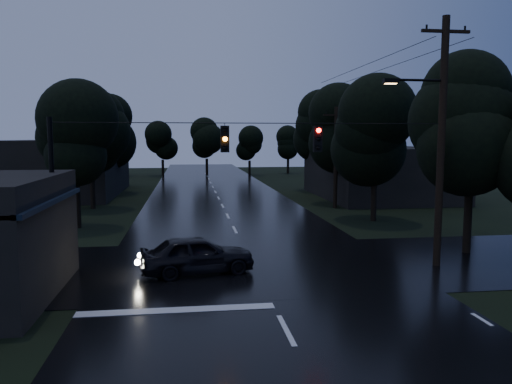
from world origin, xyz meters
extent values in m
cube|color=black|center=(0.00, 30.00, 0.00)|extent=(12.00, 120.00, 0.02)
cube|color=black|center=(0.00, 12.00, 0.00)|extent=(60.00, 9.00, 0.02)
cube|color=black|center=(-7.00, 9.00, 3.20)|extent=(0.30, 7.00, 0.15)
cylinder|color=black|center=(-7.20, 6.00, 1.50)|extent=(0.10, 0.10, 3.00)
cylinder|color=black|center=(-7.20, 12.00, 1.50)|extent=(0.10, 0.10, 3.00)
cube|color=#FFD666|center=(-7.05, 7.50, 2.50)|extent=(0.06, 1.60, 0.50)
cube|color=#FFD666|center=(-7.05, 10.20, 2.50)|extent=(0.06, 1.20, 0.50)
cube|color=black|center=(14.00, 34.00, 2.20)|extent=(10.00, 14.00, 4.40)
cube|color=black|center=(-14.00, 40.00, 2.50)|extent=(10.00, 16.00, 5.00)
cylinder|color=black|center=(7.50, 11.00, 5.00)|extent=(0.30, 0.30, 10.00)
cube|color=black|center=(7.50, 11.00, 9.40)|extent=(2.00, 0.12, 0.12)
cylinder|color=black|center=(6.40, 11.00, 7.50)|extent=(2.20, 0.10, 0.10)
cube|color=black|center=(5.30, 11.00, 7.45)|extent=(0.60, 0.25, 0.18)
cube|color=#FFB266|center=(5.30, 11.00, 7.35)|extent=(0.45, 0.18, 0.03)
cylinder|color=black|center=(8.30, 28.00, 3.75)|extent=(0.30, 0.30, 7.50)
cube|color=black|center=(8.30, 28.00, 6.90)|extent=(2.00, 0.12, 0.12)
cylinder|color=black|center=(-7.50, 11.00, 3.00)|extent=(0.18, 0.18, 6.00)
cylinder|color=black|center=(0.00, 11.00, 5.80)|extent=(15.00, 0.03, 0.03)
cube|color=black|center=(-1.20, 11.00, 5.20)|extent=(0.32, 0.25, 1.00)
sphere|color=orange|center=(-1.20, 10.85, 5.20)|extent=(0.18, 0.18, 0.18)
cube|color=black|center=(2.40, 11.00, 5.20)|extent=(0.32, 0.25, 1.00)
sphere|color=#FF0C07|center=(2.40, 10.85, 5.20)|extent=(0.18, 0.18, 0.18)
cylinder|color=black|center=(10.00, 13.00, 1.40)|extent=(0.36, 0.36, 2.80)
sphere|color=black|center=(10.00, 13.00, 4.80)|extent=(4.48, 4.48, 4.48)
sphere|color=black|center=(10.00, 13.00, 6.00)|extent=(4.48, 4.48, 4.48)
sphere|color=black|center=(10.00, 13.00, 7.20)|extent=(4.48, 4.48, 4.48)
cylinder|color=black|center=(-9.00, 22.00, 1.22)|extent=(0.36, 0.36, 2.45)
sphere|color=black|center=(-9.00, 22.00, 4.20)|extent=(3.92, 3.92, 3.92)
sphere|color=black|center=(-9.00, 22.00, 5.25)|extent=(3.92, 3.92, 3.92)
sphere|color=black|center=(-9.00, 22.00, 6.30)|extent=(3.92, 3.92, 3.92)
cylinder|color=black|center=(-9.60, 30.00, 1.31)|extent=(0.36, 0.36, 2.62)
sphere|color=black|center=(-9.60, 30.00, 4.50)|extent=(4.20, 4.20, 4.20)
sphere|color=black|center=(-9.60, 30.00, 5.62)|extent=(4.20, 4.20, 4.20)
sphere|color=black|center=(-9.60, 30.00, 6.75)|extent=(4.20, 4.20, 4.20)
cylinder|color=black|center=(-10.20, 40.00, 1.40)|extent=(0.36, 0.36, 2.80)
sphere|color=black|center=(-10.20, 40.00, 4.80)|extent=(4.48, 4.48, 4.48)
sphere|color=black|center=(-10.20, 40.00, 6.00)|extent=(4.48, 4.48, 4.48)
sphere|color=black|center=(-10.20, 40.00, 7.20)|extent=(4.48, 4.48, 4.48)
cylinder|color=black|center=(9.00, 22.00, 1.31)|extent=(0.36, 0.36, 2.62)
sphere|color=black|center=(9.00, 22.00, 4.50)|extent=(4.20, 4.20, 4.20)
sphere|color=black|center=(9.00, 22.00, 5.62)|extent=(4.20, 4.20, 4.20)
sphere|color=black|center=(9.00, 22.00, 6.75)|extent=(4.20, 4.20, 4.20)
cylinder|color=black|center=(9.60, 30.00, 1.40)|extent=(0.36, 0.36, 2.80)
sphere|color=black|center=(9.60, 30.00, 4.80)|extent=(4.48, 4.48, 4.48)
sphere|color=black|center=(9.60, 30.00, 6.00)|extent=(4.48, 4.48, 4.48)
sphere|color=black|center=(9.60, 30.00, 7.20)|extent=(4.48, 4.48, 4.48)
cylinder|color=black|center=(10.20, 40.00, 1.49)|extent=(0.36, 0.36, 2.97)
sphere|color=black|center=(10.20, 40.00, 5.10)|extent=(4.76, 4.76, 4.76)
sphere|color=black|center=(10.20, 40.00, 6.38)|extent=(4.76, 4.76, 4.76)
sphere|color=black|center=(10.20, 40.00, 7.65)|extent=(4.76, 4.76, 4.76)
imported|color=black|center=(-2.29, 11.17, 0.75)|extent=(4.65, 2.58, 1.50)
camera|label=1|loc=(-2.60, -7.89, 5.26)|focal=35.00mm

